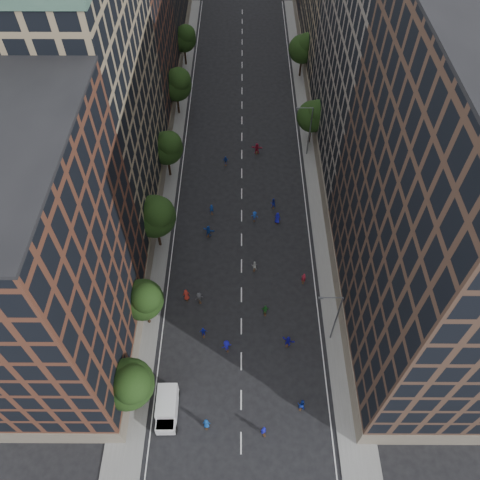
% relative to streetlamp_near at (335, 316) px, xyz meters
% --- Properties ---
extents(ground, '(240.00, 240.00, 0.00)m').
position_rel_streetlamp_near_xyz_m(ground, '(-10.37, 28.00, -5.17)').
color(ground, black).
rests_on(ground, ground).
extents(sidewalk_left, '(4.00, 105.00, 0.15)m').
position_rel_streetlamp_near_xyz_m(sidewalk_left, '(-22.37, 35.50, -5.09)').
color(sidewalk_left, slate).
rests_on(sidewalk_left, ground).
extents(sidewalk_right, '(4.00, 105.00, 0.15)m').
position_rel_streetlamp_near_xyz_m(sidewalk_right, '(1.63, 35.50, -5.09)').
color(sidewalk_right, slate).
rests_on(sidewalk_right, ground).
extents(bldg_left_a, '(14.00, 22.00, 30.00)m').
position_rel_streetlamp_near_xyz_m(bldg_left_a, '(-29.37, -1.00, 9.83)').
color(bldg_left_a, '#522D1F').
rests_on(bldg_left_a, ground).
extents(bldg_left_b, '(14.00, 26.00, 34.00)m').
position_rel_streetlamp_near_xyz_m(bldg_left_b, '(-29.37, 23.00, 11.83)').
color(bldg_left_b, '#8D7A5C').
rests_on(bldg_left_b, ground).
extents(bldg_left_c, '(14.00, 20.00, 28.00)m').
position_rel_streetlamp_near_xyz_m(bldg_left_c, '(-29.37, 46.00, 8.83)').
color(bldg_left_c, '#522D1F').
rests_on(bldg_left_c, ground).
extents(bldg_right_a, '(14.00, 30.00, 36.00)m').
position_rel_streetlamp_near_xyz_m(bldg_right_a, '(8.63, 3.00, 12.83)').
color(bldg_right_a, '#453025').
rests_on(bldg_right_a, ground).
extents(bldg_right_b, '(14.00, 28.00, 33.00)m').
position_rel_streetlamp_near_xyz_m(bldg_right_b, '(8.63, 32.00, 11.33)').
color(bldg_right_b, '#6F655B').
rests_on(bldg_right_b, ground).
extents(tree_left_0, '(5.20, 5.20, 8.83)m').
position_rel_streetlamp_near_xyz_m(tree_left_0, '(-21.38, -8.15, 0.79)').
color(tree_left_0, black).
rests_on(tree_left_0, ground).
extents(tree_left_1, '(4.80, 4.80, 8.21)m').
position_rel_streetlamp_near_xyz_m(tree_left_1, '(-21.39, 1.86, 0.38)').
color(tree_left_1, black).
rests_on(tree_left_1, ground).
extents(tree_left_2, '(5.60, 5.60, 9.45)m').
position_rel_streetlamp_near_xyz_m(tree_left_2, '(-21.36, 13.83, 1.19)').
color(tree_left_2, black).
rests_on(tree_left_2, ground).
extents(tree_left_3, '(5.00, 5.00, 8.58)m').
position_rel_streetlamp_near_xyz_m(tree_left_3, '(-21.38, 27.85, 0.65)').
color(tree_left_3, black).
rests_on(tree_left_3, ground).
extents(tree_left_4, '(5.40, 5.40, 9.08)m').
position_rel_streetlamp_near_xyz_m(tree_left_4, '(-21.37, 43.84, 0.93)').
color(tree_left_4, black).
rests_on(tree_left_4, ground).
extents(tree_left_5, '(4.80, 4.80, 8.33)m').
position_rel_streetlamp_near_xyz_m(tree_left_5, '(-21.39, 59.86, 0.51)').
color(tree_left_5, black).
rests_on(tree_left_5, ground).
extents(tree_right_a, '(5.00, 5.00, 8.39)m').
position_rel_streetlamp_near_xyz_m(tree_right_a, '(1.02, 35.85, 0.46)').
color(tree_right_a, black).
rests_on(tree_right_a, ground).
extents(tree_right_b, '(5.20, 5.20, 8.83)m').
position_rel_streetlamp_near_xyz_m(tree_right_b, '(1.02, 55.85, 0.79)').
color(tree_right_b, black).
rests_on(tree_right_b, ground).
extents(streetlamp_near, '(2.64, 0.22, 9.06)m').
position_rel_streetlamp_near_xyz_m(streetlamp_near, '(0.00, 0.00, 0.00)').
color(streetlamp_near, '#595B60').
rests_on(streetlamp_near, ground).
extents(streetlamp_far, '(2.64, 0.22, 9.06)m').
position_rel_streetlamp_near_xyz_m(streetlamp_far, '(0.00, 33.00, 0.00)').
color(streetlamp_far, '#595B60').
rests_on(streetlamp_far, ground).
extents(cargo_van, '(2.27, 4.75, 2.51)m').
position_rel_streetlamp_near_xyz_m(cargo_van, '(-18.17, -8.89, -3.84)').
color(cargo_van, silver).
rests_on(cargo_van, ground).
extents(skater_0, '(0.80, 0.53, 1.62)m').
position_rel_streetlamp_near_xyz_m(skater_0, '(-13.99, -10.30, -4.36)').
color(skater_0, navy).
rests_on(skater_0, ground).
extents(skater_1, '(0.72, 0.62, 1.68)m').
position_rel_streetlamp_near_xyz_m(skater_1, '(-8.05, -11.00, -4.33)').
color(skater_1, '#1519B2').
rests_on(skater_1, ground).
extents(skater_2, '(1.02, 0.89, 1.77)m').
position_rel_streetlamp_near_xyz_m(skater_2, '(-3.93, -8.28, -4.28)').
color(skater_2, navy).
rests_on(skater_2, ground).
extents(skater_3, '(1.33, 1.04, 1.81)m').
position_rel_streetlamp_near_xyz_m(skater_3, '(-12.06, -1.54, -4.26)').
color(skater_3, '#1514A9').
rests_on(skater_3, ground).
extents(skater_4, '(0.97, 0.50, 1.58)m').
position_rel_streetlamp_near_xyz_m(skater_4, '(-14.86, 0.28, -4.38)').
color(skater_4, '#1621B4').
rests_on(skater_4, ground).
extents(skater_5, '(1.61, 1.09, 1.66)m').
position_rel_streetlamp_near_xyz_m(skater_5, '(-4.90, -0.88, -4.34)').
color(skater_5, '#1A14A7').
rests_on(skater_5, ground).
extents(skater_6, '(1.01, 0.79, 1.83)m').
position_rel_streetlamp_near_xyz_m(skater_6, '(-17.27, 5.37, -4.25)').
color(skater_6, '#A3241B').
rests_on(skater_6, ground).
extents(skater_7, '(0.66, 0.48, 1.65)m').
position_rel_streetlamp_near_xyz_m(skater_7, '(-2.36, 8.03, -4.34)').
color(skater_7, '#A51B2D').
rests_on(skater_7, ground).
extents(skater_8, '(0.81, 0.66, 1.55)m').
position_rel_streetlamp_near_xyz_m(skater_8, '(-8.68, 9.98, -4.40)').
color(skater_8, silver).
rests_on(skater_8, ground).
extents(skater_9, '(1.21, 0.97, 1.65)m').
position_rel_streetlamp_near_xyz_m(skater_9, '(-15.63, 5.01, -4.35)').
color(skater_9, '#3C3D41').
rests_on(skater_9, ground).
extents(skater_10, '(0.99, 0.42, 1.68)m').
position_rel_streetlamp_near_xyz_m(skater_10, '(-7.44, 3.29, -4.33)').
color(skater_10, '#1D6220').
rests_on(skater_10, ground).
extents(skater_11, '(1.77, 1.08, 1.82)m').
position_rel_streetlamp_near_xyz_m(skater_11, '(-14.98, 15.79, -4.26)').
color(skater_11, '#143EA3').
rests_on(skater_11, ground).
extents(skater_12, '(1.08, 0.88, 1.90)m').
position_rel_streetlamp_near_xyz_m(skater_12, '(-5.28, 18.22, -4.22)').
color(skater_12, '#1514A7').
rests_on(skater_12, ground).
extents(skater_13, '(0.71, 0.56, 1.69)m').
position_rel_streetlamp_near_xyz_m(skater_13, '(-14.73, 20.00, -4.32)').
color(skater_13, '#1440A6').
rests_on(skater_13, ground).
extents(skater_14, '(0.90, 0.77, 1.62)m').
position_rel_streetlamp_near_xyz_m(skater_14, '(-5.78, 21.27, -4.36)').
color(skater_14, '#1422A6').
rests_on(skater_14, ground).
extents(skater_15, '(1.12, 0.78, 1.58)m').
position_rel_streetlamp_near_xyz_m(skater_15, '(-8.51, 18.74, -4.38)').
color(skater_15, '#153FAF').
rests_on(skater_15, ground).
extents(skater_16, '(0.90, 0.38, 1.52)m').
position_rel_streetlamp_near_xyz_m(skater_16, '(-12.93, 30.57, -4.41)').
color(skater_16, '#153CAD').
rests_on(skater_16, ground).
extents(skater_17, '(1.83, 0.77, 1.92)m').
position_rel_streetlamp_near_xyz_m(skater_17, '(-7.91, 33.27, -4.21)').
color(skater_17, '#A71B38').
rests_on(skater_17, ground).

